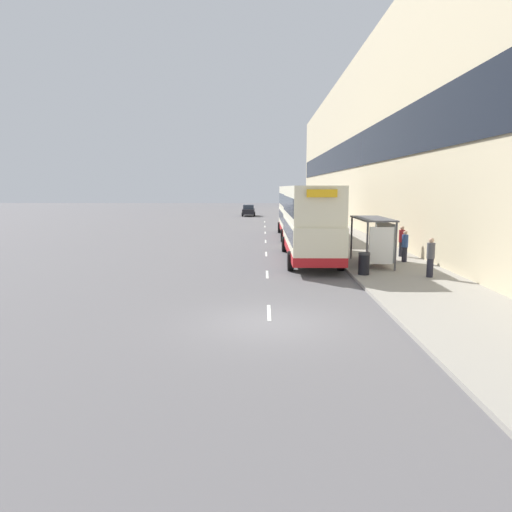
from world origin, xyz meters
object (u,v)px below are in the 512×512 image
at_px(bus_shelter, 377,233).
at_px(pedestrian_3, 383,243).
at_px(double_decker_bus_ahead, 296,210).
at_px(pedestrian_1, 431,257).
at_px(litter_bin, 364,263).
at_px(pedestrian_2, 405,246).
at_px(double_decker_bus_near, 310,221).
at_px(pedestrian_at_shelter, 402,241).
at_px(car_0, 249,210).

distance_m(bus_shelter, pedestrian_3, 2.40).
distance_m(double_decker_bus_ahead, pedestrian_1, 18.89).
bearing_deg(double_decker_bus_ahead, litter_bin, -83.75).
distance_m(bus_shelter, pedestrian_2, 2.31).
relative_size(pedestrian_2, litter_bin, 1.65).
bearing_deg(bus_shelter, double_decker_bus_near, 143.43).
height_order(double_decker_bus_near, litter_bin, double_decker_bus_near).
bearing_deg(litter_bin, pedestrian_at_shelter, 58.91).
height_order(pedestrian_at_shelter, pedestrian_2, pedestrian_at_shelter).
bearing_deg(pedestrian_1, bus_shelter, 117.65).
bearing_deg(double_decker_bus_near, litter_bin, -67.84).
relative_size(pedestrian_at_shelter, pedestrian_1, 1.00).
relative_size(double_decker_bus_near, pedestrian_1, 5.93).
bearing_deg(pedestrian_at_shelter, double_decker_bus_ahead, 114.55).
distance_m(bus_shelter, double_decker_bus_ahead, 15.36).
bearing_deg(litter_bin, car_0, 98.41).
height_order(car_0, pedestrian_3, pedestrian_3).
bearing_deg(pedestrian_1, double_decker_bus_near, 131.38).
bearing_deg(car_0, pedestrian_at_shelter, 104.25).
height_order(pedestrian_1, pedestrian_2, pedestrian_1).
height_order(double_decker_bus_ahead, pedestrian_2, double_decker_bus_ahead).
height_order(double_decker_bus_ahead, car_0, double_decker_bus_ahead).
distance_m(pedestrian_1, pedestrian_2, 4.32).
bearing_deg(pedestrian_1, litter_bin, 169.22).
distance_m(pedestrian_at_shelter, pedestrian_1, 6.37).
bearing_deg(litter_bin, pedestrian_2, 50.95).
xyz_separation_m(double_decker_bus_near, pedestrian_2, (5.13, -1.33, -1.26)).
bearing_deg(pedestrian_2, car_0, 103.05).
height_order(double_decker_bus_near, pedestrian_at_shelter, double_decker_bus_near).
bearing_deg(car_0, pedestrian_2, 103.05).
xyz_separation_m(double_decker_bus_near, car_0, (-4.83, 41.64, -1.46)).
xyz_separation_m(pedestrian_1, pedestrian_2, (0.16, 4.32, -0.04)).
bearing_deg(pedestrian_3, pedestrian_2, -45.41).
height_order(double_decker_bus_near, pedestrian_1, double_decker_bus_near).
distance_m(double_decker_bus_near, litter_bin, 5.73).
height_order(bus_shelter, pedestrian_at_shelter, bus_shelter).
xyz_separation_m(double_decker_bus_near, litter_bin, (2.07, -5.09, -1.62)).
distance_m(double_decker_bus_near, pedestrian_1, 7.62).
xyz_separation_m(bus_shelter, double_decker_bus_ahead, (-3.16, 15.02, 0.41)).
bearing_deg(car_0, double_decker_bus_ahead, 99.70).
bearing_deg(pedestrian_at_shelter, double_decker_bus_near, -172.88).
relative_size(double_decker_bus_near, pedestrian_3, 5.85).
bearing_deg(pedestrian_at_shelter, bus_shelter, -125.84).
height_order(bus_shelter, pedestrian_1, bus_shelter).
bearing_deg(double_decker_bus_near, pedestrian_2, -14.53).
height_order(double_decker_bus_ahead, litter_bin, double_decker_bus_ahead).
xyz_separation_m(double_decker_bus_near, double_decker_bus_ahead, (0.14, 12.58, 0.00)).
height_order(car_0, pedestrian_1, pedestrian_1).
relative_size(car_0, pedestrian_at_shelter, 2.37).
height_order(double_decker_bus_near, pedestrian_3, double_decker_bus_near).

